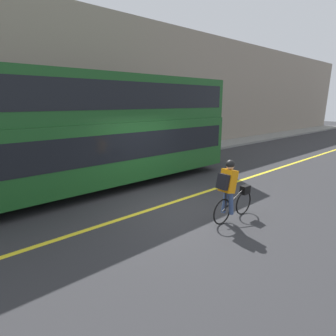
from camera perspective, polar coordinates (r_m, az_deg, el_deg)
ground_plane at (r=7.57m, az=1.41°, el=-8.17°), size 80.00×80.00×0.00m
road_center_line at (r=7.72m, az=0.35°, el=-7.68°), size 50.00×0.14×0.01m
sidewalk_curb at (r=12.31m, az=-16.96°, el=0.40°), size 60.00×1.90×0.14m
building_facade at (r=13.02m, az=-20.14°, el=16.19°), size 60.00×0.30×7.03m
bus at (r=9.18m, az=-13.98°, el=8.81°), size 9.52×2.54×3.73m
cyclist_on_bike at (r=6.52m, az=13.44°, el=-4.36°), size 1.53×0.32×1.57m
street_sign_post at (r=12.30m, az=-13.88°, el=7.29°), size 0.36×0.09×2.40m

